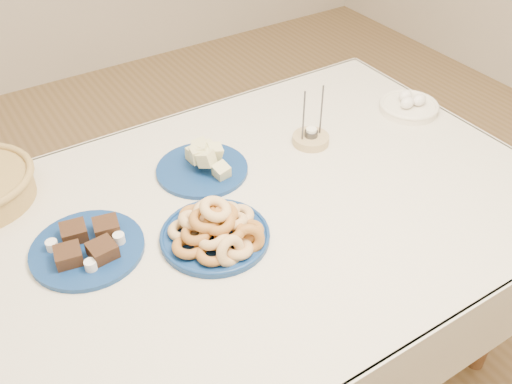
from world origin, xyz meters
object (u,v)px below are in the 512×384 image
egg_bowl (409,106)px  candle_holder (311,138)px  melon_plate (203,163)px  brownie_plate (88,246)px  dining_table (246,240)px  donut_platter (216,230)px

egg_bowl → candle_holder: bearing=176.6°
melon_plate → egg_bowl: melon_plate is taller
brownie_plate → dining_table: bearing=-11.5°
donut_platter → candle_holder: candle_holder is taller
donut_platter → dining_table: bearing=23.9°
dining_table → brownie_plate: bearing=168.5°
brownie_plate → candle_holder: candle_holder is taller
candle_holder → dining_table: bearing=-153.8°
melon_plate → donut_platter: bearing=-112.3°
dining_table → donut_platter: size_ratio=5.88×
donut_platter → candle_holder: (0.46, 0.22, -0.02)m
melon_plate → candle_holder: (0.35, -0.05, -0.01)m
dining_table → candle_holder: 0.40m
brownie_plate → candle_holder: (0.75, 0.09, 0.00)m
dining_table → candle_holder: bearing=26.2°
candle_holder → brownie_plate: bearing=-173.5°
dining_table → donut_platter: 0.19m
candle_holder → melon_plate: bearing=171.4°
melon_plate → egg_bowl: 0.75m
donut_platter → egg_bowl: bearing=13.0°
donut_platter → melon_plate: bearing=67.7°
candle_holder → egg_bowl: size_ratio=0.92×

